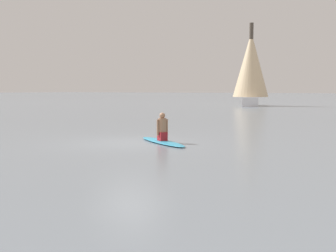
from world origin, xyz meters
TOP-DOWN VIEW (x-y plane):
  - ground_plane at (0.00, 0.00)m, footprint 400.00×400.00m
  - surfboard at (-0.66, 0.96)m, footprint 2.33×3.15m
  - person_paddler at (-0.66, 0.96)m, footprint 0.41×0.43m
  - sailboat_center_horizon at (-35.63, -9.34)m, footprint 6.03×5.25m

SIDE VIEW (x-z plane):
  - ground_plane at x=0.00m, z-range 0.00..0.00m
  - surfboard at x=-0.66m, z-range 0.00..0.09m
  - person_paddler at x=-0.66m, z-range 0.04..1.05m
  - sailboat_center_horizon at x=-35.63m, z-range -0.31..9.15m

